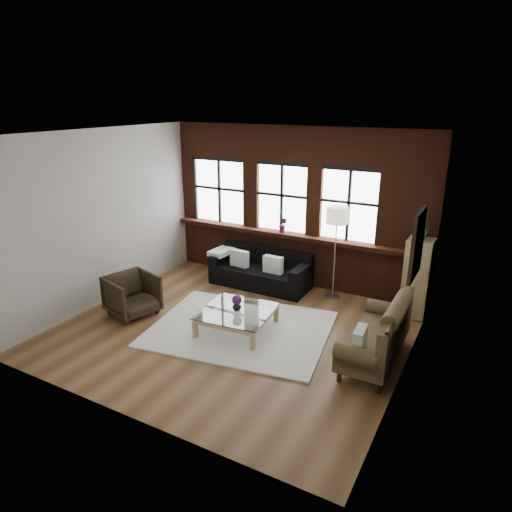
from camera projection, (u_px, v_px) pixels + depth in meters
The scene contains 26 objects.
floor at pixel (234, 330), 7.67m from camera, with size 5.50×5.50×0.00m, color brown.
ceiling at pixel (230, 134), 6.61m from camera, with size 5.50×5.50×0.00m, color white.
wall_back at pixel (297, 207), 9.21m from camera, with size 5.50×5.50×0.00m, color #B4AFA7.
wall_front at pixel (115, 297), 5.07m from camera, with size 5.50×5.50×0.00m, color #B4AFA7.
wall_left at pixel (105, 218), 8.38m from camera, with size 5.00×5.00×0.00m, color #B4AFA7.
wall_right at pixel (413, 269), 5.90m from camera, with size 5.00×5.00×0.00m, color #B4AFA7.
brick_backwall at pixel (295, 208), 9.16m from camera, with size 5.50×0.12×3.20m, color #451E10, non-canonical shape.
sill_ledge at pixel (293, 235), 9.27m from camera, with size 5.50×0.30×0.08m, color #451E10.
window_left at pixel (220, 192), 9.93m from camera, with size 1.38×0.10×1.50m, color black, non-canonical shape.
window_mid at pixel (282, 199), 9.26m from camera, with size 1.38×0.10×1.50m, color black, non-canonical shape.
window_right at pixel (349, 206), 8.62m from camera, with size 1.38×0.10×1.50m, color black, non-canonical shape.
wall_poster at pixel (418, 244), 6.08m from camera, with size 0.05×0.74×0.94m, color black, non-canonical shape.
shag_rug at pixel (240, 329), 7.67m from camera, with size 2.89×2.27×0.03m, color silver.
dark_sofa at pixel (260, 269), 9.35m from camera, with size 2.03×0.82×0.73m, color black, non-canonical shape.
pillow_a at pixel (240, 258), 9.40m from camera, with size 0.40×0.14×0.34m, color silver.
pillow_b at pixel (273, 265), 9.05m from camera, with size 0.40×0.14×0.34m, color silver.
vintage_settee at pixel (375, 331), 6.64m from camera, with size 0.79×1.78×0.95m, color #483A21, non-canonical shape.
pillow_settee at pixel (360, 340), 6.19m from camera, with size 0.14×0.38×0.34m, color silver.
armchair at pixel (132, 295), 8.12m from camera, with size 0.78×0.81×0.73m, color black.
coffee_table at pixel (237, 321), 7.59m from camera, with size 1.13×1.13×0.38m, color tan, non-canonical shape.
vase at pixel (237, 306), 7.50m from camera, with size 0.15×0.15×0.16m, color #B2B2B2.
flowers at pixel (237, 300), 7.47m from camera, with size 0.17×0.17×0.17m, color #4E1F5B.
drawer_chest at pixel (417, 278), 7.98m from camera, with size 0.43×0.43×1.41m, color tan.
potted_plant_top at pixel (423, 229), 7.69m from camera, with size 0.33×0.28×0.36m, color #2D5923.
floor_lamp at pixel (335, 250), 8.62m from camera, with size 0.40×0.40×1.94m, color #A5A5A8, non-canonical shape.
sill_plant at pixel (283, 225), 9.28m from camera, with size 0.18×0.14×0.32m, color #4E1F5B.
Camera 1 is at (3.60, -5.82, 3.70)m, focal length 32.00 mm.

